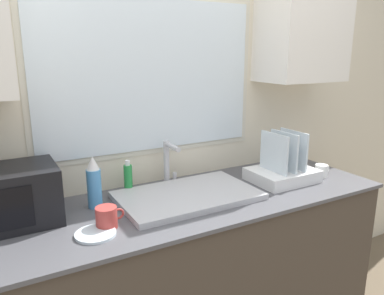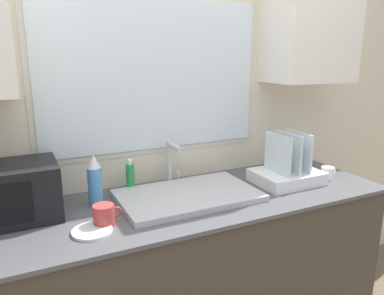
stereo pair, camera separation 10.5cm
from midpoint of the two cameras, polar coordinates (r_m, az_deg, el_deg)
countertop at (r=2.13m, az=-3.24°, el=-19.70°), size 2.25×0.70×0.93m
wall_back at (r=2.07m, az=-7.63°, el=7.51°), size 6.00×0.38×2.60m
sink_basin at (r=1.93m, az=-2.22°, el=-7.34°), size 0.70×0.43×0.03m
faucet at (r=2.08m, az=-5.00°, el=-1.88°), size 0.08×0.17×0.25m
dish_rack at (r=2.22m, az=12.32°, el=-3.43°), size 0.37×0.28×0.29m
spray_bottle at (r=1.86m, az=-16.28°, el=-5.22°), size 0.07×0.07×0.26m
soap_bottle at (r=2.03m, az=-11.17°, el=-4.61°), size 0.04×0.04×0.18m
mug_near_sink at (r=1.67m, az=-14.63°, el=-10.28°), size 0.13×0.09×0.09m
mug_by_rack at (r=2.35m, az=17.93°, el=-3.42°), size 0.10×0.07×0.08m
small_plate at (r=1.64m, az=-16.32°, el=-12.55°), size 0.17×0.17×0.01m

